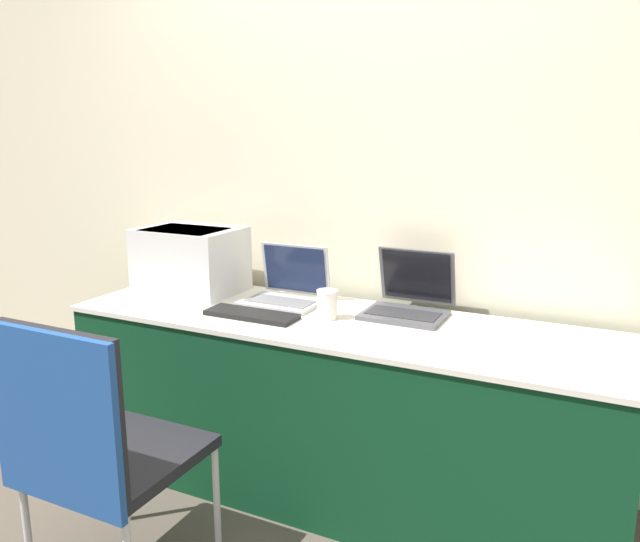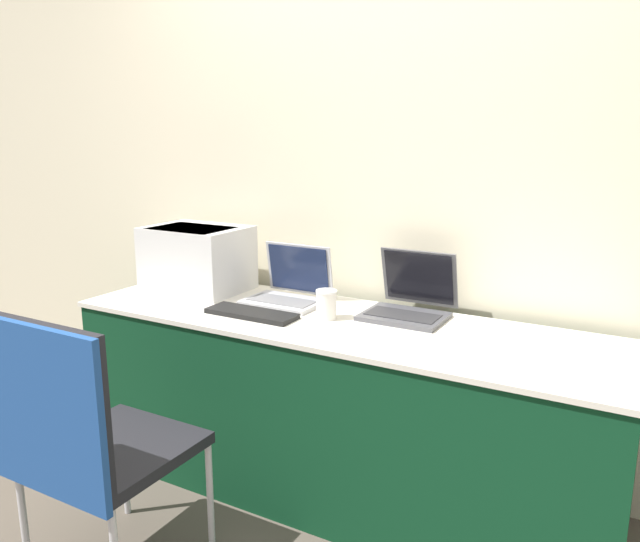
{
  "view_description": "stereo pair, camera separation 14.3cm",
  "coord_description": "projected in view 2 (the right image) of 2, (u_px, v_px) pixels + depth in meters",
  "views": [
    {
      "loc": [
        0.96,
        -1.82,
        1.46
      ],
      "look_at": [
        -0.09,
        0.34,
        0.92
      ],
      "focal_mm": 35.0,
      "sensor_mm": 36.0,
      "label": 1
    },
    {
      "loc": [
        1.09,
        -1.75,
        1.46
      ],
      "look_at": [
        -0.09,
        0.34,
        0.92
      ],
      "focal_mm": 35.0,
      "sensor_mm": 36.0,
      "label": 2
    }
  ],
  "objects": [
    {
      "name": "table",
      "position": [
        336.0,
        407.0,
        2.52
      ],
      "size": [
        2.19,
        0.64,
        0.74
      ],
      "color": "#0C381E",
      "rests_on": "ground_plane"
    },
    {
      "name": "laptop_left",
      "position": [
        289.0,
        290.0,
        2.69
      ],
      "size": [
        0.32,
        0.27,
        0.24
      ],
      "color": "#B7B7BC",
      "rests_on": "table"
    },
    {
      "name": "chair",
      "position": [
        80.0,
        430.0,
        1.92
      ],
      "size": [
        0.48,
        0.49,
        0.93
      ],
      "color": "black",
      "rests_on": "ground_plane"
    },
    {
      "name": "printer",
      "position": [
        197.0,
        256.0,
        2.87
      ],
      "size": [
        0.44,
        0.33,
        0.29
      ],
      "color": "silver",
      "rests_on": "table"
    },
    {
      "name": "coffee_cup",
      "position": [
        326.0,
        305.0,
        2.44
      ],
      "size": [
        0.08,
        0.08,
        0.12
      ],
      "color": "white",
      "rests_on": "table"
    },
    {
      "name": "external_keyboard",
      "position": [
        251.0,
        313.0,
        2.49
      ],
      "size": [
        0.38,
        0.13,
        0.02
      ],
      "color": "black",
      "rests_on": "table"
    },
    {
      "name": "wall_back",
      "position": [
        382.0,
        168.0,
        2.66
      ],
      "size": [
        8.0,
        0.05,
        2.6
      ],
      "color": "beige",
      "rests_on": "ground_plane"
    },
    {
      "name": "ground_plane",
      "position": [
        296.0,
        529.0,
        2.33
      ],
      "size": [
        14.0,
        14.0,
        0.0
      ],
      "primitive_type": "plane",
      "color": "brown"
    },
    {
      "name": "laptop_right",
      "position": [
        409.0,
        302.0,
        2.49
      ],
      "size": [
        0.32,
        0.32,
        0.25
      ],
      "color": "#4C4C51",
      "rests_on": "table"
    }
  ]
}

